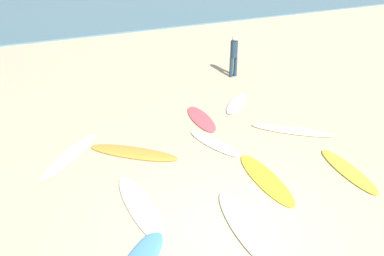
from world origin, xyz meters
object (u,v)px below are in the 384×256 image
(surfboard_0, at_px, (244,225))
(surfboard_5, at_px, (214,143))
(beachgoer_near, at_px, (234,54))
(surfboard_8, at_px, (292,130))
(surfboard_1, at_px, (348,170))
(surfboard_9, at_px, (266,179))
(surfboard_3, at_px, (237,103))
(surfboard_6, at_px, (133,153))
(surfboard_10, at_px, (141,207))
(surfboard_4, at_px, (201,119))
(surfboard_2, at_px, (70,155))

(surfboard_0, bearing_deg, surfboard_5, -100.30)
(beachgoer_near, bearing_deg, surfboard_8, 72.34)
(surfboard_1, distance_m, surfboard_8, 2.38)
(beachgoer_near, bearing_deg, surfboard_9, 58.36)
(surfboard_3, distance_m, beachgoer_near, 3.01)
(surfboard_8, bearing_deg, surfboard_6, -55.66)
(surfboard_1, distance_m, beachgoer_near, 7.51)
(surfboard_0, distance_m, surfboard_9, 1.84)
(surfboard_5, bearing_deg, surfboard_10, -160.19)
(surfboard_4, xyz_separation_m, surfboard_8, (2.01, -1.92, 0.00))
(beachgoer_near, bearing_deg, surfboard_2, 20.49)
(surfboard_0, height_order, surfboard_8, surfboard_0)
(surfboard_5, xyz_separation_m, surfboard_8, (2.43, -0.33, 0.00))
(surfboard_0, xyz_separation_m, beachgoer_near, (4.65, 7.95, 0.87))
(surfboard_2, bearing_deg, surfboard_0, 163.29)
(surfboard_2, relative_size, surfboard_6, 1.04)
(surfboard_3, height_order, beachgoer_near, beachgoer_near)
(surfboard_1, relative_size, surfboard_10, 0.84)
(surfboard_1, bearing_deg, surfboard_10, -0.02)
(surfboard_3, xyz_separation_m, surfboard_5, (-2.07, -2.13, 0.00))
(surfboard_3, bearing_deg, surfboard_0, -74.92)
(surfboard_2, xyz_separation_m, surfboard_4, (4.13, 0.50, -0.01))
(surfboard_9, bearing_deg, surfboard_10, -178.66)
(surfboard_1, height_order, surfboard_4, same)
(surfboard_9, height_order, beachgoer_near, beachgoer_near)
(surfboard_0, xyz_separation_m, surfboard_1, (3.41, 0.59, -0.01))
(surfboard_3, bearing_deg, surfboard_8, -35.60)
(surfboard_8, distance_m, surfboard_9, 2.84)
(beachgoer_near, bearing_deg, surfboard_10, 39.90)
(surfboard_4, xyz_separation_m, surfboard_9, (-0.21, -3.69, -0.00))
(surfboard_1, bearing_deg, surfboard_5, -40.39)
(surfboard_2, height_order, surfboard_9, surfboard_2)
(surfboard_3, relative_size, surfboard_10, 0.74)
(surfboard_9, distance_m, beachgoer_near, 7.55)
(surfboard_4, relative_size, surfboard_5, 1.03)
(surfboard_2, height_order, surfboard_3, surfboard_2)
(surfboard_0, bearing_deg, surfboard_6, -65.94)
(surfboard_4, bearing_deg, surfboard_0, -100.41)
(surfboard_9, relative_size, beachgoer_near, 1.45)
(surfboard_9, bearing_deg, surfboard_8, 45.46)
(surfboard_8, xyz_separation_m, surfboard_9, (-2.22, -1.77, -0.00))
(surfboard_10, bearing_deg, surfboard_5, -146.44)
(surfboard_8, bearing_deg, surfboard_10, -29.78)
(surfboard_10, bearing_deg, surfboard_4, -132.84)
(surfboard_0, relative_size, surfboard_1, 1.10)
(surfboard_0, bearing_deg, beachgoer_near, -111.01)
(surfboard_6, distance_m, beachgoer_near, 7.07)
(surfboard_5, distance_m, beachgoer_near, 5.87)
(surfboard_3, height_order, surfboard_6, surfboard_6)
(surfboard_4, height_order, surfboard_6, surfboard_6)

